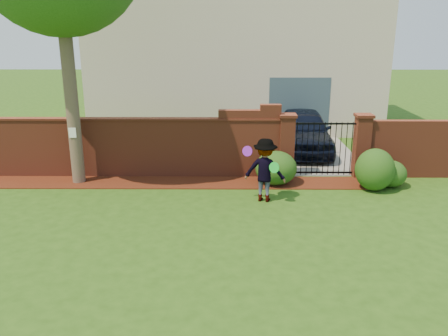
{
  "coord_description": "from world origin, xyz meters",
  "views": [
    {
      "loc": [
        0.65,
        -9.17,
        4.29
      ],
      "look_at": [
        0.58,
        1.4,
        1.05
      ],
      "focal_mm": 37.07,
      "sensor_mm": 36.0,
      "label": 1
    }
  ],
  "objects_px": {
    "man": "(264,170)",
    "car": "(305,132)",
    "frisbee_purple": "(247,151)",
    "frisbee_green": "(274,168)"
  },
  "relations": [
    {
      "from": "man",
      "to": "frisbee_purple",
      "type": "xyz_separation_m",
      "value": [
        -0.44,
        -0.0,
        0.5
      ]
    },
    {
      "from": "frisbee_purple",
      "to": "man",
      "type": "bearing_deg",
      "value": 0.41
    },
    {
      "from": "man",
      "to": "frisbee_green",
      "type": "distance_m",
      "value": 0.39
    },
    {
      "from": "man",
      "to": "car",
      "type": "bearing_deg",
      "value": -94.37
    },
    {
      "from": "car",
      "to": "frisbee_green",
      "type": "relative_size",
      "value": 16.02
    },
    {
      "from": "frisbee_purple",
      "to": "frisbee_green",
      "type": "height_order",
      "value": "frisbee_purple"
    },
    {
      "from": "man",
      "to": "frisbee_purple",
      "type": "height_order",
      "value": "man"
    },
    {
      "from": "car",
      "to": "man",
      "type": "xyz_separation_m",
      "value": [
        -1.78,
        -4.74,
        0.07
      ]
    },
    {
      "from": "car",
      "to": "man",
      "type": "height_order",
      "value": "man"
    },
    {
      "from": "man",
      "to": "frisbee_green",
      "type": "xyz_separation_m",
      "value": [
        0.21,
        -0.29,
        0.16
      ]
    }
  ]
}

